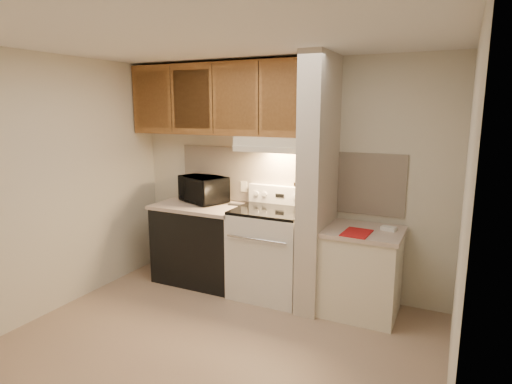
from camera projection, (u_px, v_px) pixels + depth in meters
The scene contains 50 objects.
floor at pixel (215, 346), 3.64m from camera, with size 3.60×3.60×0.00m, color tan.
ceiling at pixel (209, 38), 3.16m from camera, with size 3.60×3.60×0.00m, color white.
wall_back at pixel (283, 176), 4.72m from camera, with size 3.60×0.02×2.50m, color beige.
wall_left at pixel (54, 185), 4.17m from camera, with size 0.02×3.00×2.50m, color beige.
wall_right at pixel (462, 231), 2.63m from camera, with size 0.02×3.00×2.50m, color beige.
backsplash at pixel (283, 178), 4.72m from camera, with size 2.60×0.02×0.63m, color #FCE8CF.
range_body at pixel (270, 254), 4.57m from camera, with size 0.76×0.65×0.92m, color silver.
oven_window at pixel (258, 259), 4.28m from camera, with size 0.50×0.01×0.30m, color black.
oven_handle at pixel (256, 239), 4.21m from camera, with size 0.02×0.02×0.65m, color silver.
cooktop at pixel (271, 211), 4.48m from camera, with size 0.74×0.64×0.03m, color black.
range_backguard at pixel (281, 195), 4.71m from camera, with size 0.76×0.08×0.20m, color silver.
range_display at pixel (280, 196), 4.67m from camera, with size 0.10×0.01×0.04m, color black.
range_knob_left_outer at pixel (257, 193), 4.79m from camera, with size 0.05×0.05×0.02m, color silver.
range_knob_left_inner at pixel (265, 194), 4.75m from camera, with size 0.05×0.05×0.02m, color silver.
range_knob_right_inner at pixel (295, 197), 4.59m from camera, with size 0.05×0.05×0.02m, color silver.
range_knob_right_outer at pixel (304, 198), 4.55m from camera, with size 0.05×0.05×0.02m, color silver.
dishwasher_front at pixel (201, 244), 4.96m from camera, with size 1.00×0.63×0.87m, color black.
left_countertop at pixel (200, 206), 4.87m from camera, with size 1.04×0.67×0.04m, color #C7B0A0.
spoon_rest at pixel (237, 205), 4.83m from camera, with size 0.21×0.07×0.01m, color black.
teal_jar at pixel (204, 199), 4.95m from camera, with size 0.08×0.08×0.09m, color #1F6B68.
outlet at pixel (244, 187), 4.94m from camera, with size 0.08×0.01×0.12m, color beige.
microwave at pixel (203, 189), 4.99m from camera, with size 0.55×0.37×0.30m, color black.
partition_pillar at pixel (318, 185), 4.20m from camera, with size 0.22×0.70×2.50m, color beige.
pillar_trim at pixel (307, 179), 4.24m from camera, with size 0.01×0.70×0.04m, color brown.
knife_strip at pixel (305, 178), 4.19m from camera, with size 0.02×0.42×0.04m, color black.
knife_blade_a at pixel (297, 191), 4.06m from camera, with size 0.01×0.04×0.16m, color silver.
knife_handle_a at pixel (298, 175), 4.05m from camera, with size 0.02×0.02×0.10m, color black.
knife_blade_b at pixel (301, 190), 4.15m from camera, with size 0.01×0.04×0.18m, color silver.
knife_handle_b at pixel (301, 174), 4.12m from camera, with size 0.02×0.02×0.10m, color black.
knife_blade_c at pixel (303, 190), 4.21m from camera, with size 0.01×0.04×0.20m, color silver.
knife_handle_c at pixel (304, 173), 4.19m from camera, with size 0.02×0.02×0.10m, color black.
knife_blade_d at pixel (306, 186), 4.29m from camera, with size 0.01×0.04×0.16m, color silver.
knife_handle_d at pixel (306, 172), 4.24m from camera, with size 0.02×0.02×0.10m, color black.
knife_blade_e at pixel (308, 186), 4.35m from camera, with size 0.01×0.04×0.18m, color silver.
knife_handle_e at pixel (309, 170), 4.33m from camera, with size 0.02×0.02×0.10m, color black.
oven_mitt at pixel (311, 191), 4.42m from camera, with size 0.03×0.11×0.26m, color gray.
right_cab_base at pixel (361, 274), 4.16m from camera, with size 0.70×0.60×0.81m, color beige.
right_countertop at pixel (363, 232), 4.08m from camera, with size 0.74×0.64×0.04m, color #C7B0A0.
red_folder at pixel (357, 233), 3.96m from camera, with size 0.24×0.32×0.01m, color #B61415.
white_box at pixel (389, 229), 4.05m from camera, with size 0.13×0.09×0.04m, color white.
range_hood at pixel (276, 144), 4.46m from camera, with size 0.78×0.44×0.15m, color beige.
hood_lip at pixel (268, 150), 4.28m from camera, with size 0.78×0.04×0.06m, color beige.
upper_cabinets at pixel (220, 99), 4.70m from camera, with size 2.18×0.33×0.77m, color brown.
cab_door_a at pixel (152, 100), 4.91m from camera, with size 0.46×0.01×0.63m, color brown.
cab_gap_a at pixel (171, 99), 4.79m from camera, with size 0.01×0.01×0.73m, color black.
cab_door_b at pixel (191, 99), 4.68m from camera, with size 0.46×0.01×0.63m, color brown.
cab_gap_b at pixel (213, 99), 4.56m from camera, with size 0.01×0.01×0.73m, color black.
cab_door_c at pixel (235, 99), 4.44m from camera, with size 0.46×0.01×0.63m, color brown.
cab_gap_c at pixel (259, 99), 4.33m from camera, with size 0.01×0.01×0.73m, color black.
cab_door_d at pixel (284, 98), 4.21m from camera, with size 0.46×0.01×0.63m, color brown.
Camera 1 is at (1.76, -2.84, 1.99)m, focal length 30.00 mm.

